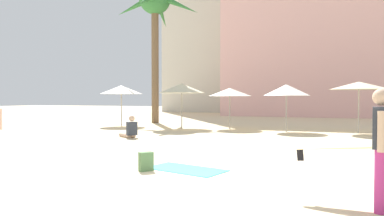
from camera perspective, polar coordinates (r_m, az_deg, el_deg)
ground at (r=6.73m, az=-6.65°, el=-12.39°), size 120.00×120.00×0.00m
hotel_pink at (r=38.61m, az=24.33°, el=10.72°), size 23.50×11.70×15.74m
palm_tree_far_left at (r=24.81m, az=-5.76°, el=15.10°), size 6.23×6.06×9.12m
cafe_umbrella_0 at (r=19.71m, az=-1.60°, el=3.08°), size 2.44×2.44×2.40m
cafe_umbrella_1 at (r=18.22m, az=14.42°, el=2.71°), size 2.19×2.19×2.28m
cafe_umbrella_3 at (r=21.73m, az=-10.90°, el=2.80°), size 2.45×2.45×2.36m
cafe_umbrella_4 at (r=19.40m, az=5.88°, el=2.45°), size 2.27×2.27×2.15m
cafe_umbrella_5 at (r=18.49m, az=24.45°, el=3.18°), size 2.61×2.61×2.37m
beach_towel at (r=8.45m, az=-0.96°, el=-9.46°), size 1.98×1.38×0.01m
backpack at (r=8.33m, az=-7.18°, el=-8.27°), size 0.35×0.35×0.42m
person_near_left at (r=6.00m, az=27.09°, el=-5.12°), size 2.88×0.88×1.76m
person_far_right at (r=15.26m, az=-9.60°, el=-3.37°), size 0.99×0.81×0.92m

